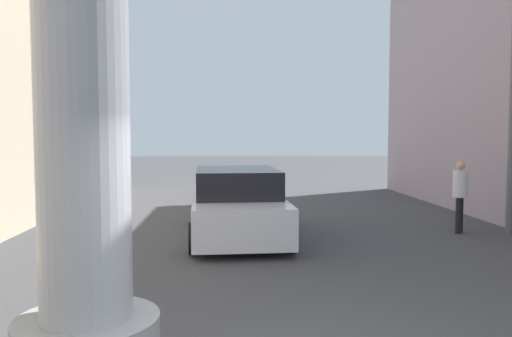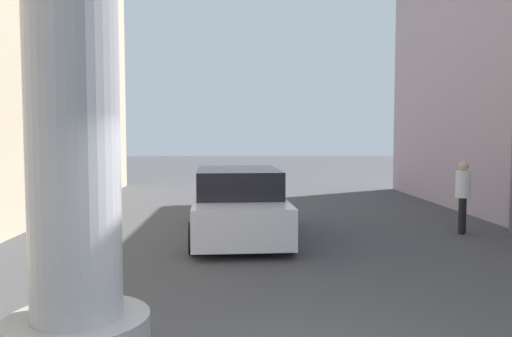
# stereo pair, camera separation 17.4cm
# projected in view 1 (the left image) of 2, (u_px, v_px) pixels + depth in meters

# --- Properties ---
(ground_plane) EXTENTS (86.52, 86.52, 0.00)m
(ground_plane) POSITION_uv_depth(u_px,v_px,m) (248.00, 220.00, 13.68)
(ground_plane) COLOR #424244
(street_lamp) EXTENTS (2.83, 0.28, 7.10)m
(street_lamp) POSITION_uv_depth(u_px,v_px,m) (496.00, 47.00, 11.34)
(street_lamp) COLOR #59595E
(street_lamp) RESTS_ON ground
(car_lead) EXTENTS (2.28, 4.83, 1.56)m
(car_lead) POSITION_uv_depth(u_px,v_px,m) (237.00, 205.00, 11.42)
(car_lead) COLOR black
(car_lead) RESTS_ON ground
(pedestrian_mid_right) EXTENTS (0.47, 0.47, 1.72)m
(pedestrian_mid_right) POSITION_uv_depth(u_px,v_px,m) (460.00, 191.00, 11.84)
(pedestrian_mid_right) COLOR black
(pedestrian_mid_right) RESTS_ON ground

